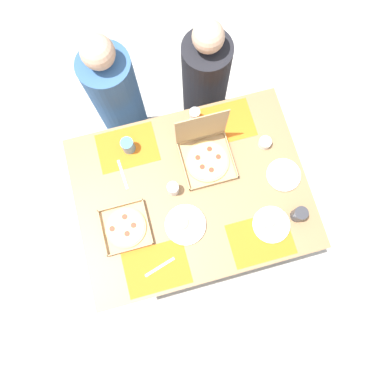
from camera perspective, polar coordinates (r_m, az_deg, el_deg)
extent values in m
plane|color=beige|center=(2.82, 0.00, -3.55)|extent=(6.00, 6.00, 0.00)
cylinder|color=#3F3328|center=(2.46, -11.74, -16.13)|extent=(0.07, 0.07, 0.73)
cylinder|color=#3F3328|center=(2.52, 16.83, -8.33)|extent=(0.07, 0.07, 0.73)
cylinder|color=#3F3328|center=(2.63, -16.01, 4.02)|extent=(0.07, 0.07, 0.73)
cylinder|color=#3F3328|center=(2.68, 10.50, 10.78)|extent=(0.07, 0.07, 0.73)
cube|color=#936D47|center=(2.08, 0.00, -0.09)|extent=(1.37, 1.04, 0.03)
cube|color=orange|center=(2.02, -5.79, -12.20)|extent=(0.36, 0.26, 0.00)
cube|color=orange|center=(2.06, 11.13, -7.55)|extent=(0.36, 0.26, 0.00)
cube|color=orange|center=(2.18, -10.48, 7.13)|extent=(0.36, 0.26, 0.00)
cube|color=orange|center=(2.22, 5.25, 11.12)|extent=(0.36, 0.26, 0.00)
cube|color=tan|center=(2.12, 2.48, 4.98)|extent=(0.30, 0.30, 0.01)
cube|color=tan|center=(2.09, -1.40, 4.13)|extent=(0.01, 0.30, 0.03)
cube|color=tan|center=(2.12, 6.36, 6.09)|extent=(0.01, 0.30, 0.03)
cube|color=tan|center=(2.06, 3.62, 1.37)|extent=(0.30, 0.01, 0.03)
cube|color=tan|center=(2.15, 1.42, 8.74)|extent=(0.30, 0.01, 0.03)
cylinder|color=#E0B76B|center=(2.11, 2.49, 5.05)|extent=(0.26, 0.26, 0.01)
cylinder|color=#EFD67F|center=(2.10, 2.50, 5.12)|extent=(0.24, 0.24, 0.00)
cylinder|color=red|center=(2.11, 4.32, 5.75)|extent=(0.03, 0.03, 0.00)
cylinder|color=red|center=(2.12, 2.87, 7.02)|extent=(0.03, 0.03, 0.00)
cylinder|color=red|center=(2.10, 0.95, 5.63)|extent=(0.03, 0.03, 0.00)
cylinder|color=red|center=(2.09, 1.68, 4.12)|extent=(0.03, 0.03, 0.00)
cylinder|color=red|center=(2.08, 3.17, 3.62)|extent=(0.03, 0.03, 0.00)
cube|color=tan|center=(2.00, 1.56, 10.46)|extent=(0.30, 0.02, 0.30)
cube|color=tan|center=(2.06, -10.70, -5.74)|extent=(0.27, 0.27, 0.01)
cube|color=tan|center=(2.07, -14.30, -6.54)|extent=(0.01, 0.27, 0.03)
cube|color=tan|center=(2.03, -7.22, -4.77)|extent=(0.01, 0.27, 0.03)
cube|color=tan|center=(2.03, -9.97, -9.25)|extent=(0.27, 0.01, 0.03)
cube|color=tan|center=(2.07, -11.57, -2.18)|extent=(0.27, 0.01, 0.03)
cylinder|color=#E0B76B|center=(2.05, -10.74, -5.71)|extent=(0.24, 0.24, 0.01)
cylinder|color=#EFD67F|center=(2.05, -10.78, -5.68)|extent=(0.21, 0.21, 0.00)
cylinder|color=red|center=(2.04, -9.51, -5.36)|extent=(0.03, 0.03, 0.00)
cylinder|color=red|center=(2.05, -10.91, -3.98)|extent=(0.03, 0.03, 0.00)
cylinder|color=red|center=(2.06, -12.88, -5.85)|extent=(0.03, 0.03, 0.00)
cylinder|color=red|center=(2.04, -10.53, -6.68)|extent=(0.03, 0.03, 0.00)
cylinder|color=white|center=(2.16, 14.63, 2.67)|extent=(0.20, 0.20, 0.01)
cylinder|color=white|center=(2.15, 14.69, 2.73)|extent=(0.20, 0.20, 0.01)
cylinder|color=white|center=(2.03, -1.08, -5.35)|extent=(0.23, 0.23, 0.01)
cylinder|color=white|center=(2.02, -1.08, -5.32)|extent=(0.24, 0.24, 0.01)
cylinder|color=#E0B76B|center=(2.02, -1.81, -4.92)|extent=(0.10, 0.10, 0.01)
cylinder|color=#EFD67F|center=(2.01, -1.81, -4.90)|extent=(0.08, 0.08, 0.00)
cylinder|color=white|center=(2.08, 12.73, -5.21)|extent=(0.21, 0.21, 0.01)
cylinder|color=white|center=(2.07, 12.78, -5.18)|extent=(0.22, 0.22, 0.01)
cylinder|color=#E0B76B|center=(2.06, 12.27, -4.69)|extent=(0.09, 0.09, 0.01)
cylinder|color=#EFD67F|center=(2.06, 12.30, -4.67)|extent=(0.07, 0.07, 0.00)
cylinder|color=teal|center=(2.14, -10.40, 7.45)|extent=(0.08, 0.08, 0.10)
cylinder|color=silver|center=(2.18, 0.46, 12.36)|extent=(0.06, 0.06, 0.10)
cylinder|color=silver|center=(2.03, -3.10, 0.54)|extent=(0.07, 0.07, 0.09)
cylinder|color=#333338|center=(2.08, 17.05, -3.50)|extent=(0.08, 0.08, 0.11)
cylinder|color=white|center=(2.18, 11.78, 7.87)|extent=(0.07, 0.07, 0.05)
cube|color=#B7B7BC|center=(2.13, -11.21, 2.82)|extent=(0.03, 0.19, 0.00)
cube|color=#B7B7BC|center=(2.02, -5.25, -12.06)|extent=(0.19, 0.07, 0.00)
cylinder|color=#33598C|center=(2.58, -11.53, 13.46)|extent=(0.32, 0.32, 1.04)
sphere|color=#D1A889|center=(2.06, -15.13, 21.12)|extent=(0.19, 0.19, 0.19)
cylinder|color=black|center=(2.65, 2.08, 16.40)|extent=(0.32, 0.32, 0.95)
sphere|color=#D1A889|center=(2.17, 2.66, 23.96)|extent=(0.19, 0.19, 0.19)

